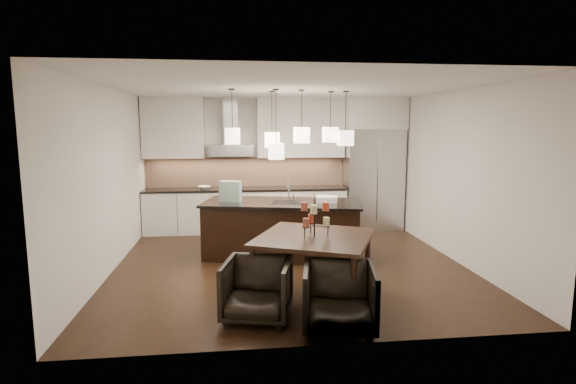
{
  "coord_description": "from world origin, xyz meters",
  "views": [
    {
      "loc": [
        -0.85,
        -6.97,
        2.21
      ],
      "look_at": [
        0.0,
        0.2,
        1.15
      ],
      "focal_mm": 28.0,
      "sensor_mm": 36.0,
      "label": 1
    }
  ],
  "objects": [
    {
      "name": "lower_cabinets",
      "position": [
        -0.62,
        2.43,
        0.44
      ],
      "size": [
        4.21,
        0.62,
        0.88
      ],
      "primitive_type": "cube",
      "color": "silver",
      "rests_on": "floor"
    },
    {
      "name": "wall_front",
      "position": [
        0.0,
        -2.76,
        1.4
      ],
      "size": [
        5.5,
        0.02,
        2.8
      ],
      "primitive_type": "cube",
      "color": "silver",
      "rests_on": "ground"
    },
    {
      "name": "pendant_a",
      "position": [
        -0.88,
        0.35,
        2.05
      ],
      "size": [
        0.24,
        0.24,
        0.26
      ],
      "primitive_type": "cube",
      "color": "white",
      "rests_on": "ceiling"
    },
    {
      "name": "candle_d",
      "position": [
        0.29,
        -1.43,
        1.2
      ],
      "size": [
        0.11,
        0.11,
        0.11
      ],
      "primitive_type": "cylinder",
      "rotation": [
        0.0,
        0.0,
        -0.42
      ],
      "color": "#BF3920",
      "rests_on": "candelabra"
    },
    {
      "name": "floor",
      "position": [
        0.0,
        0.0,
        -0.01
      ],
      "size": [
        5.5,
        5.5,
        0.02
      ],
      "primitive_type": "cube",
      "color": "black",
      "rests_on": "ground"
    },
    {
      "name": "candle_e",
      "position": [
        0.02,
        -1.39,
        1.2
      ],
      "size": [
        0.11,
        0.11,
        0.11
      ],
      "primitive_type": "cylinder",
      "rotation": [
        0.0,
        0.0,
        -0.42
      ],
      "color": "brown",
      "rests_on": "candelabra"
    },
    {
      "name": "island_top",
      "position": [
        -0.06,
        0.48,
        0.92
      ],
      "size": [
        2.83,
        1.68,
        0.04
      ],
      "primitive_type": "cube",
      "rotation": [
        0.0,
        0.0,
        -0.23
      ],
      "color": "black",
      "rests_on": "island_body"
    },
    {
      "name": "ceiling",
      "position": [
        0.0,
        0.0,
        2.81
      ],
      "size": [
        5.5,
        5.5,
        0.02
      ],
      "primitive_type": "cube",
      "color": "white",
      "rests_on": "wall_back"
    },
    {
      "name": "pendant_c",
      "position": [
        0.25,
        0.39,
        2.06
      ],
      "size": [
        0.24,
        0.24,
        0.26
      ],
      "primitive_type": "cube",
      "color": "white",
      "rests_on": "ceiling"
    },
    {
      "name": "wall_right",
      "position": [
        2.76,
        0.0,
        1.4
      ],
      "size": [
        0.02,
        5.5,
        2.8
      ],
      "primitive_type": "cube",
      "color": "silver",
      "rests_on": "ground"
    },
    {
      "name": "candle_a",
      "position": [
        0.28,
        -1.53,
        1.02
      ],
      "size": [
        0.11,
        0.11,
        0.11
      ],
      "primitive_type": "cylinder",
      "rotation": [
        0.0,
        0.0,
        -0.42
      ],
      "color": "beige",
      "rests_on": "candelabra"
    },
    {
      "name": "hood_chimney",
      "position": [
        -0.93,
        2.59,
        2.32
      ],
      "size": [
        0.3,
        0.28,
        0.96
      ],
      "primitive_type": "cube",
      "color": "#B7B7BA",
      "rests_on": "hood_canopy"
    },
    {
      "name": "upper_cab_left",
      "position": [
        -2.1,
        2.57,
        2.17
      ],
      "size": [
        1.25,
        0.35,
        1.25
      ],
      "primitive_type": "cube",
      "color": "silver",
      "rests_on": "wall_back"
    },
    {
      "name": "armchair_right",
      "position": [
        0.25,
        -2.42,
        0.36
      ],
      "size": [
        0.91,
        0.93,
        0.73
      ],
      "primitive_type": "imported",
      "rotation": [
        0.0,
        0.0,
        -0.19
      ],
      "color": "black",
      "rests_on": "floor"
    },
    {
      "name": "upper_cab_right",
      "position": [
        0.55,
        2.57,
        2.17
      ],
      "size": [
        1.85,
        0.35,
        1.25
      ],
      "primitive_type": "cube",
      "color": "silver",
      "rests_on": "wall_back"
    },
    {
      "name": "pendant_f",
      "position": [
        -0.18,
        0.32,
        1.81
      ],
      "size": [
        0.24,
        0.24,
        0.26
      ],
      "primitive_type": "cube",
      "color": "white",
      "rests_on": "ceiling"
    },
    {
      "name": "food_container",
      "position": [
        0.67,
        0.33,
        1.0
      ],
      "size": [
        0.4,
        0.32,
        0.1
      ],
      "primitive_type": "cube",
      "rotation": [
        0.0,
        0.0,
        -0.23
      ],
      "color": "silver",
      "rests_on": "island_top"
    },
    {
      "name": "candle_c",
      "position": [
        0.02,
        -1.55,
        1.02
      ],
      "size": [
        0.11,
        0.11,
        0.11
      ],
      "primitive_type": "cylinder",
      "rotation": [
        0.0,
        0.0,
        -0.42
      ],
      "color": "brown",
      "rests_on": "candelabra"
    },
    {
      "name": "candle_b",
      "position": [
        0.13,
        -1.31,
        1.02
      ],
      "size": [
        0.11,
        0.11,
        0.11
      ],
      "primitive_type": "cylinder",
      "rotation": [
        0.0,
        0.0,
        -0.42
      ],
      "color": "#BF3920",
      "rests_on": "candelabra"
    },
    {
      "name": "countertop",
      "position": [
        -0.62,
        2.43,
        0.9
      ],
      "size": [
        4.21,
        0.66,
        0.04
      ],
      "primitive_type": "cube",
      "color": "black",
      "rests_on": "lower_cabinets"
    },
    {
      "name": "wall_back",
      "position": [
        0.0,
        2.76,
        1.4
      ],
      "size": [
        5.5,
        0.02,
        2.8
      ],
      "primitive_type": "cube",
      "color": "silver",
      "rests_on": "ground"
    },
    {
      "name": "candle_f",
      "position": [
        0.1,
        -1.61,
        1.2
      ],
      "size": [
        0.11,
        0.11,
        0.11
      ],
      "primitive_type": "cylinder",
      "rotation": [
        0.0,
        0.0,
        -0.42
      ],
      "color": "beige",
      "rests_on": "candelabra"
    },
    {
      "name": "pendant_e",
      "position": [
        1.03,
        0.55,
        2.01
      ],
      "size": [
        0.24,
        0.24,
        0.26
      ],
      "primitive_type": "cube",
      "color": "white",
      "rests_on": "ceiling"
    },
    {
      "name": "pendant_d",
      "position": [
        0.79,
        0.7,
        2.07
      ],
      "size": [
        0.24,
        0.24,
        0.26
      ],
      "primitive_type": "cube",
      "color": "white",
      "rests_on": "ceiling"
    },
    {
      "name": "refrigerator",
      "position": [
        2.1,
        2.38,
        1.07
      ],
      "size": [
        1.2,
        0.72,
        2.15
      ],
      "primitive_type": "cube",
      "color": "#B7B7BA",
      "rests_on": "floor"
    },
    {
      "name": "hood_canopy",
      "position": [
        -0.93,
        2.48,
        1.72
      ],
      "size": [
        0.9,
        0.52,
        0.24
      ],
      "primitive_type": "cube",
      "color": "#B7B7BA",
      "rests_on": "wall_back"
    },
    {
      "name": "pendant_b",
      "position": [
        -0.22,
        0.71,
        1.98
      ],
      "size": [
        0.24,
        0.24,
        0.26
      ],
      "primitive_type": "cube",
      "color": "white",
      "rests_on": "ceiling"
    },
    {
      "name": "faucet",
      "position": [
        0.06,
        0.56,
        1.14
      ],
      "size": [
        0.16,
        0.26,
        0.39
      ],
      "primitive_type": null,
      "rotation": [
        0.0,
        0.0,
        -0.23
      ],
      "color": "silver",
      "rests_on": "island_top"
    },
    {
      "name": "dining_table",
      "position": [
        0.14,
        -1.47,
        0.41
      ],
      "size": [
        1.81,
        1.81,
        0.82
      ],
      "primitive_type": null,
      "rotation": [
        0.0,
        0.0,
        -0.42
      ],
      "color": "black",
      "rests_on": "floor"
    },
    {
      "name": "armchair_left",
      "position": [
        -0.62,
        -2.03,
        0.35
      ],
      "size": [
        0.91,
        0.93,
        0.7
      ],
      "primitive_type": "imported",
      "rotation": [
        0.0,
        0.0,
        -0.23
      ],
      "color": "black",
      "rests_on": "floor"
    },
    {
      "name": "tote_bag",
      "position": [
        -0.94,
        0.59,
        1.12
      ],
      "size": [
        0.38,
        0.26,
        0.35
      ],
      "primitive_type": "cube",
      "rotation": [
        0.0,
        0.0,
        -0.23
      ],
      "color": "#276046",
      "rests_on": "island_top"
    },
    {
      "name": "fruit_bowl",
      "position": [
        -1.49,
        2.38,
        0.95
      ],
      "size": [
        0.31,
        0.31,
        0.06
      ],
      "primitive_type": "imported",
      "rotation": [
        0.0,
        0.0,
        0.23
      ],
      "color": "silver",
      "rests_on": "countertop"
    },
    {
      "name": "fridge_panel",
      "position": [
        2.1,
        2.38,
        2.47
      ],
      "size": [
        1.26,
        0.72,
        0.65
      ],
      "primitive_type": "cube",
      "color": "silver",
      "rests_on": "refrigerator"
    },
    {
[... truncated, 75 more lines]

